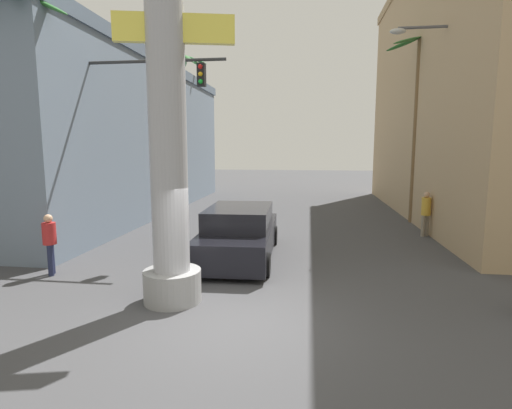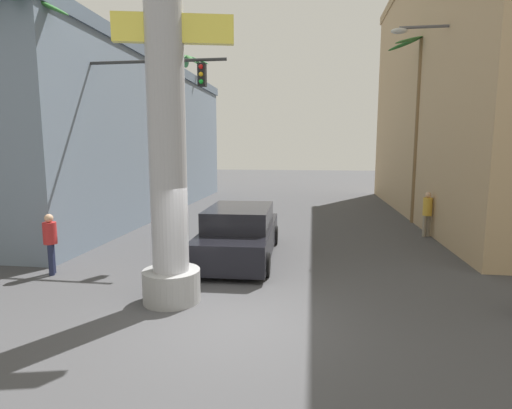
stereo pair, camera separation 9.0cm
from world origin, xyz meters
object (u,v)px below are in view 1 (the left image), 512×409
street_lamp (443,113)px  palm_tree_far_left (181,107)px  traffic_light_mast (117,117)px  palm_tree_mid_right (418,109)px  pedestrian_curb_left (50,240)px  palm_tree_near_left (21,84)px  car_lead (239,234)px  pedestrian_mid_right (426,211)px  neon_sign_pole (166,74)px

street_lamp → palm_tree_far_left: palm_tree_far_left is taller
street_lamp → traffic_light_mast: street_lamp is taller
palm_tree_mid_right → palm_tree_far_left: (-12.63, 6.19, 0.87)m
street_lamp → pedestrian_curb_left: street_lamp is taller
traffic_light_mast → palm_tree_mid_right: (10.86, 6.04, 0.70)m
traffic_light_mast → palm_tree_near_left: bearing=-131.6°
palm_tree_near_left → traffic_light_mast: bearing=48.4°
street_lamp → car_lead: size_ratio=1.48×
palm_tree_far_left → pedestrian_curb_left: size_ratio=5.59×
palm_tree_mid_right → pedestrian_curb_left: palm_tree_mid_right is taller
street_lamp → palm_tree_far_left: 15.94m
car_lead → palm_tree_near_left: (-5.92, -1.23, 4.34)m
pedestrian_mid_right → car_lead: bearing=-149.5°
palm_tree_mid_right → pedestrian_mid_right: (-0.26, -3.00, -4.02)m
palm_tree_mid_right → pedestrian_curb_left: bearing=-141.1°
palm_tree_mid_right → palm_tree_far_left: bearing=153.9°
traffic_light_mast → palm_tree_mid_right: size_ratio=0.76×
traffic_light_mast → street_lamp: bearing=13.3°
car_lead → street_lamp: bearing=26.4°
pedestrian_curb_left → pedestrian_mid_right: (11.08, 6.14, 0.04)m
pedestrian_mid_right → traffic_light_mast: bearing=-164.0°
traffic_light_mast → pedestrian_mid_right: (10.60, 3.04, -3.33)m
traffic_light_mast → palm_tree_far_left: size_ratio=0.68×
street_lamp → palm_tree_far_left: (-12.60, 9.67, 1.35)m
car_lead → pedestrian_curb_left: pedestrian_curb_left is taller
neon_sign_pole → car_lead: (0.83, 3.68, -4.06)m
car_lead → palm_tree_mid_right: bearing=45.4°
neon_sign_pole → pedestrian_mid_right: 11.12m
street_lamp → pedestrian_curb_left: bearing=-153.4°
street_lamp → car_lead: (-6.67, -3.32, -3.80)m
traffic_light_mast → pedestrian_mid_right: bearing=16.0°
street_lamp → palm_tree_mid_right: (0.03, 3.49, 0.48)m
palm_tree_far_left → pedestrian_mid_right: (12.38, -9.19, -4.90)m
street_lamp → palm_tree_mid_right: bearing=89.4°
palm_tree_far_left → palm_tree_mid_right: bearing=-26.1°
car_lead → palm_tree_far_left: palm_tree_far_left is taller
car_lead → palm_tree_near_left: 7.44m
traffic_light_mast → neon_sign_pole: bearing=-53.3°
neon_sign_pole → palm_tree_far_left: 17.47m
palm_tree_near_left → pedestrian_mid_right: (12.37, 5.03, -4.09)m
palm_tree_mid_right → pedestrian_mid_right: bearing=-94.9°
street_lamp → traffic_light_mast: (-10.82, -2.55, -0.22)m
palm_tree_far_left → street_lamp: bearing=-37.5°
car_lead → palm_tree_mid_right: palm_tree_mid_right is taller
pedestrian_curb_left → neon_sign_pole: bearing=-19.6°
pedestrian_curb_left → traffic_light_mast: bearing=81.3°
neon_sign_pole → palm_tree_far_left: size_ratio=1.19×
palm_tree_mid_right → palm_tree_near_left: 14.97m
neon_sign_pole → street_lamp: neon_sign_pole is taller
street_lamp → traffic_light_mast: 11.12m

